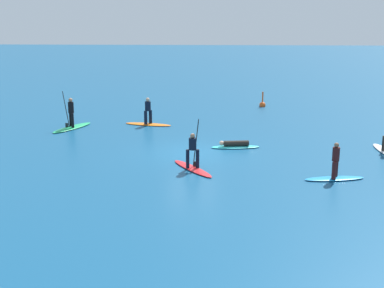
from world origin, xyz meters
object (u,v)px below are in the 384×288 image
object	(u,v)px
surfer_on_green_board	(72,121)
marker_buoy	(262,104)
surfer_on_teal_board	(235,145)
surfer_on_blue_board	(335,171)
surfer_on_red_board	(193,160)
surfer_on_orange_board	(148,117)

from	to	relation	value
surfer_on_green_board	marker_buoy	bearing A→B (deg)	149.87
surfer_on_teal_board	surfer_on_green_board	world-z (taller)	surfer_on_green_board
surfer_on_blue_board	marker_buoy	world-z (taller)	surfer_on_blue_board
surfer_on_teal_board	marker_buoy	xyz separation A→B (m)	(2.44, 11.19, 0.03)
surfer_on_green_board	marker_buoy	size ratio (longest dim) A/B	2.65
surfer_on_teal_board	marker_buoy	bearing A→B (deg)	-107.86
surfer_on_green_board	surfer_on_red_board	xyz separation A→B (m)	(7.57, -7.94, 0.05)
surfer_on_green_board	surfer_on_orange_board	xyz separation A→B (m)	(4.52, 1.08, 0.05)
surfer_on_green_board	surfer_on_orange_board	distance (m)	4.65
surfer_on_red_board	marker_buoy	world-z (taller)	surfer_on_red_board
surfer_on_green_board	marker_buoy	distance (m)	14.05
surfer_on_blue_board	surfer_on_green_board	xyz separation A→B (m)	(-13.87, 9.23, 0.01)
surfer_on_teal_board	marker_buoy	world-z (taller)	marker_buoy
surfer_on_teal_board	surfer_on_orange_board	bearing A→B (deg)	-50.63
surfer_on_teal_board	surfer_on_orange_board	world-z (taller)	surfer_on_orange_board
surfer_on_blue_board	surfer_on_red_board	world-z (taller)	surfer_on_red_board
surfer_on_red_board	marker_buoy	bearing A→B (deg)	-50.58
surfer_on_orange_board	marker_buoy	distance (m)	9.70
surfer_on_orange_board	marker_buoy	world-z (taller)	surfer_on_orange_board
surfer_on_teal_board	marker_buoy	size ratio (longest dim) A/B	2.20
surfer_on_teal_board	surfer_on_green_board	bearing A→B (deg)	-28.51
surfer_on_blue_board	surfer_on_teal_board	xyz separation A→B (m)	(-4.17, 5.13, -0.28)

